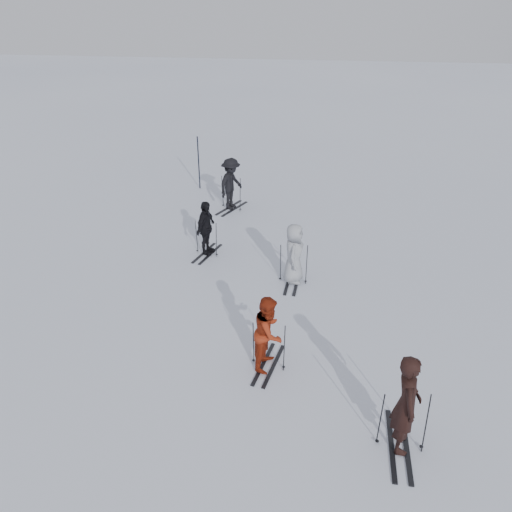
# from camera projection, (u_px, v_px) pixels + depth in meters

# --- Properties ---
(ground) EXTENTS (120.00, 120.00, 0.00)m
(ground) POSITION_uv_depth(u_px,v_px,m) (250.00, 307.00, 13.20)
(ground) COLOR silver
(ground) RESTS_ON ground
(skier_near_dark) EXTENTS (0.48, 0.72, 1.99)m
(skier_near_dark) POSITION_uv_depth(u_px,v_px,m) (406.00, 405.00, 8.64)
(skier_near_dark) COLOR black
(skier_near_dark) RESTS_ON ground
(skier_red) EXTENTS (0.79, 0.94, 1.73)m
(skier_red) POSITION_uv_depth(u_px,v_px,m) (269.00, 333.00, 10.70)
(skier_red) COLOR maroon
(skier_red) RESTS_ON ground
(skier_grey) EXTENTS (0.58, 0.87, 1.75)m
(skier_grey) POSITION_uv_depth(u_px,v_px,m) (294.00, 254.00, 13.98)
(skier_grey) COLOR #9B9EA4
(skier_grey) RESTS_ON ground
(skier_uphill_left) EXTENTS (0.65, 1.09, 1.74)m
(skier_uphill_left) POSITION_uv_depth(u_px,v_px,m) (206.00, 229.00, 15.53)
(skier_uphill_left) COLOR black
(skier_uphill_left) RESTS_ON ground
(skier_uphill_far) EXTENTS (1.15, 1.45, 1.97)m
(skier_uphill_far) POSITION_uv_depth(u_px,v_px,m) (231.00, 184.00, 18.91)
(skier_uphill_far) COLOR black
(skier_uphill_far) RESTS_ON ground
(skis_near_dark) EXTENTS (1.75, 0.93, 1.28)m
(skis_near_dark) POSITION_uv_depth(u_px,v_px,m) (403.00, 420.00, 8.80)
(skis_near_dark) COLOR black
(skis_near_dark) RESTS_ON ground
(skis_red) EXTENTS (1.69, 1.08, 1.15)m
(skis_red) POSITION_uv_depth(u_px,v_px,m) (269.00, 344.00, 10.83)
(skis_red) COLOR black
(skis_red) RESTS_ON ground
(skis_grey) EXTENTS (1.68, 0.93, 1.21)m
(skis_grey) POSITION_uv_depth(u_px,v_px,m) (294.00, 263.00, 14.10)
(skis_grey) COLOR black
(skis_grey) RESTS_ON ground
(skis_uphill_left) EXTENTS (1.72, 1.17, 1.14)m
(skis_uphill_left) POSITION_uv_depth(u_px,v_px,m) (206.00, 238.00, 15.67)
(skis_uphill_left) COLOR black
(skis_uphill_left) RESTS_ON ground
(skis_uphill_far) EXTENTS (2.04, 1.56, 1.32)m
(skis_uphill_far) POSITION_uv_depth(u_px,v_px,m) (231.00, 192.00, 19.06)
(skis_uphill_far) COLOR black
(skis_uphill_far) RESTS_ON ground
(piste_marker) EXTENTS (0.06, 0.06, 2.23)m
(piste_marker) POSITION_uv_depth(u_px,v_px,m) (199.00, 163.00, 20.93)
(piste_marker) COLOR black
(piste_marker) RESTS_ON ground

